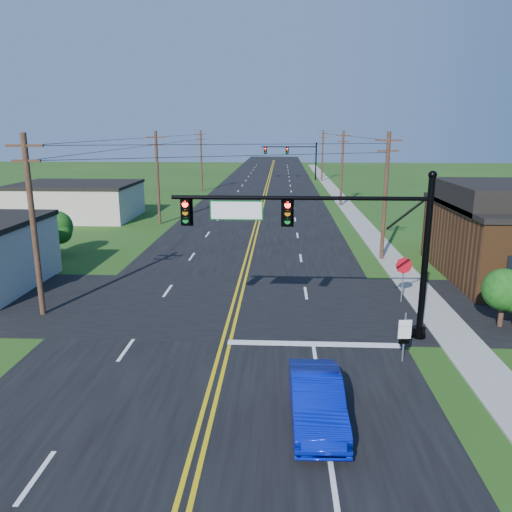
# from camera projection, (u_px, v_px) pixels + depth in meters

# --- Properties ---
(ground) EXTENTS (260.00, 260.00, 0.00)m
(ground) POSITION_uv_depth(u_px,v_px,m) (196.00, 438.00, 15.20)
(ground) COLOR #1F4213
(ground) RESTS_ON ground
(road_main) EXTENTS (16.00, 220.00, 0.04)m
(road_main) POSITION_uv_depth(u_px,v_px,m) (261.00, 203.00, 63.59)
(road_main) COLOR black
(road_main) RESTS_ON ground
(road_cross) EXTENTS (70.00, 10.00, 0.04)m
(road_cross) POSITION_uv_depth(u_px,v_px,m) (233.00, 304.00, 26.81)
(road_cross) COLOR black
(road_cross) RESTS_ON ground
(sidewalk) EXTENTS (2.00, 160.00, 0.08)m
(sidewalk) POSITION_uv_depth(u_px,v_px,m) (355.00, 217.00, 53.39)
(sidewalk) COLOR gray
(sidewalk) RESTS_ON ground
(signal_mast_main) EXTENTS (11.30, 0.60, 7.48)m
(signal_mast_main) POSITION_uv_depth(u_px,v_px,m) (323.00, 234.00, 21.56)
(signal_mast_main) COLOR black
(signal_mast_main) RESTS_ON ground
(signal_mast_far) EXTENTS (10.98, 0.60, 7.48)m
(signal_mast_far) POSITION_uv_depth(u_px,v_px,m) (292.00, 155.00, 91.28)
(signal_mast_far) COLOR black
(signal_mast_far) RESTS_ON ground
(cream_bldg_far) EXTENTS (12.20, 9.20, 3.70)m
(cream_bldg_far) POSITION_uv_depth(u_px,v_px,m) (77.00, 200.00, 52.45)
(cream_bldg_far) COLOR beige
(cream_bldg_far) RESTS_ON ground
(utility_pole_left_a) EXTENTS (1.80, 0.28, 9.00)m
(utility_pole_left_a) POSITION_uv_depth(u_px,v_px,m) (33.00, 223.00, 24.18)
(utility_pole_left_a) COLOR #321E16
(utility_pole_left_a) RESTS_ON ground
(utility_pole_left_b) EXTENTS (1.80, 0.28, 9.00)m
(utility_pole_left_b) POSITION_uv_depth(u_px,v_px,m) (158.00, 176.00, 48.37)
(utility_pole_left_b) COLOR #321E16
(utility_pole_left_b) RESTS_ON ground
(utility_pole_left_c) EXTENTS (1.80, 0.28, 9.00)m
(utility_pole_left_c) POSITION_uv_depth(u_px,v_px,m) (201.00, 160.00, 74.50)
(utility_pole_left_c) COLOR #321E16
(utility_pole_left_c) RESTS_ON ground
(utility_pole_right_a) EXTENTS (1.80, 0.28, 9.00)m
(utility_pole_right_a) POSITION_uv_depth(u_px,v_px,m) (385.00, 194.00, 34.85)
(utility_pole_right_a) COLOR #321E16
(utility_pole_right_a) RESTS_ON ground
(utility_pole_right_b) EXTENTS (1.80, 0.28, 9.00)m
(utility_pole_right_b) POSITION_uv_depth(u_px,v_px,m) (342.00, 167.00, 60.01)
(utility_pole_right_b) COLOR #321E16
(utility_pole_right_b) RESTS_ON ground
(utility_pole_right_c) EXTENTS (1.80, 0.28, 9.00)m
(utility_pole_right_c) POSITION_uv_depth(u_px,v_px,m) (322.00, 155.00, 89.04)
(utility_pole_right_c) COLOR #321E16
(utility_pole_right_c) RESTS_ON ground
(tree_right_back) EXTENTS (3.00, 3.00, 4.10)m
(tree_right_back) POSITION_uv_depth(u_px,v_px,m) (453.00, 215.00, 38.94)
(tree_right_back) COLOR #321E16
(tree_right_back) RESTS_ON ground
(shrub_corner) EXTENTS (2.00, 2.00, 2.86)m
(shrub_corner) POSITION_uv_depth(u_px,v_px,m) (504.00, 290.00, 23.30)
(shrub_corner) COLOR #321E16
(shrub_corner) RESTS_ON ground
(tree_left) EXTENTS (2.40, 2.40, 3.37)m
(tree_left) POSITION_uv_depth(u_px,v_px,m) (56.00, 227.00, 36.65)
(tree_left) COLOR #321E16
(tree_left) RESTS_ON ground
(blue_car) EXTENTS (1.75, 4.69, 1.53)m
(blue_car) POSITION_uv_depth(u_px,v_px,m) (317.00, 401.00, 15.82)
(blue_car) COLOR #0818B1
(blue_car) RESTS_ON ground
(distant_car) EXTENTS (1.85, 3.80, 1.25)m
(distant_car) POSITION_uv_depth(u_px,v_px,m) (253.00, 209.00, 54.86)
(distant_car) COLOR #BABABF
(distant_car) RESTS_ON ground
(route_sign) EXTENTS (0.53, 0.10, 2.11)m
(route_sign) POSITION_uv_depth(u_px,v_px,m) (404.00, 334.00, 19.86)
(route_sign) COLOR slate
(route_sign) RESTS_ON ground
(stop_sign) EXTENTS (0.90, 0.13, 2.54)m
(stop_sign) POSITION_uv_depth(u_px,v_px,m) (404.00, 270.00, 26.66)
(stop_sign) COLOR slate
(stop_sign) RESTS_ON ground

